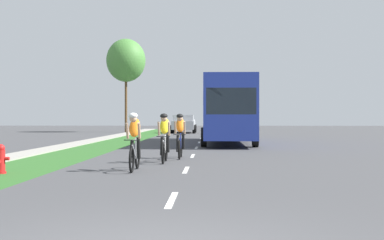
{
  "coord_description": "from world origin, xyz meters",
  "views": [
    {
      "loc": [
        0.7,
        -5.36,
        1.47
      ],
      "look_at": [
        -0.34,
        22.29,
        1.3
      ],
      "focal_mm": 47.79,
      "sensor_mm": 36.0,
      "label": 1
    }
  ],
  "objects_px": {
    "fire_hydrant_red": "(1,159)",
    "bus_blue": "(227,108)",
    "cyclist_trailing": "(165,137)",
    "cyclist_distant": "(180,135)",
    "street_tree_far": "(126,61)",
    "cyclist_lead": "(134,141)",
    "pickup_silver": "(184,124)"
  },
  "relations": [
    {
      "from": "street_tree_far",
      "to": "bus_blue",
      "type": "bearing_deg",
      "value": -65.95
    },
    {
      "from": "fire_hydrant_red",
      "to": "pickup_silver",
      "type": "xyz_separation_m",
      "value": [
        2.93,
        33.84,
        0.46
      ]
    },
    {
      "from": "cyclist_lead",
      "to": "cyclist_distant",
      "type": "bearing_deg",
      "value": 76.71
    },
    {
      "from": "cyclist_trailing",
      "to": "street_tree_far",
      "type": "height_order",
      "value": "street_tree_far"
    },
    {
      "from": "fire_hydrant_red",
      "to": "cyclist_trailing",
      "type": "xyz_separation_m",
      "value": [
        3.94,
        3.34,
        0.44
      ]
    },
    {
      "from": "fire_hydrant_red",
      "to": "cyclist_lead",
      "type": "relative_size",
      "value": 0.44
    },
    {
      "from": "cyclist_lead",
      "to": "cyclist_trailing",
      "type": "xyz_separation_m",
      "value": [
        0.59,
        2.53,
        0.0
      ]
    },
    {
      "from": "cyclist_lead",
      "to": "street_tree_far",
      "type": "distance_m",
      "value": 36.37
    },
    {
      "from": "cyclist_trailing",
      "to": "cyclist_distant",
      "type": "bearing_deg",
      "value": 76.38
    },
    {
      "from": "fire_hydrant_red",
      "to": "bus_blue",
      "type": "height_order",
      "value": "bus_blue"
    },
    {
      "from": "fire_hydrant_red",
      "to": "bus_blue",
      "type": "relative_size",
      "value": 0.07
    },
    {
      "from": "cyclist_trailing",
      "to": "cyclist_distant",
      "type": "distance_m",
      "value": 1.72
    },
    {
      "from": "bus_blue",
      "to": "pickup_silver",
      "type": "relative_size",
      "value": 2.27
    },
    {
      "from": "cyclist_trailing",
      "to": "pickup_silver",
      "type": "distance_m",
      "value": 30.52
    },
    {
      "from": "fire_hydrant_red",
      "to": "street_tree_far",
      "type": "xyz_separation_m",
      "value": [
        -2.8,
        36.12,
        6.55
      ]
    },
    {
      "from": "cyclist_lead",
      "to": "pickup_silver",
      "type": "xyz_separation_m",
      "value": [
        -0.42,
        33.03,
        0.02
      ]
    },
    {
      "from": "cyclist_distant",
      "to": "pickup_silver",
      "type": "distance_m",
      "value": 28.87
    },
    {
      "from": "fire_hydrant_red",
      "to": "bus_blue",
      "type": "bearing_deg",
      "value": 67.96
    },
    {
      "from": "cyclist_lead",
      "to": "cyclist_trailing",
      "type": "distance_m",
      "value": 2.6
    },
    {
      "from": "fire_hydrant_red",
      "to": "street_tree_far",
      "type": "relative_size",
      "value": 0.08
    },
    {
      "from": "cyclist_distant",
      "to": "street_tree_far",
      "type": "bearing_deg",
      "value": 102.94
    },
    {
      "from": "cyclist_distant",
      "to": "bus_blue",
      "type": "height_order",
      "value": "bus_blue"
    },
    {
      "from": "cyclist_lead",
      "to": "bus_blue",
      "type": "relative_size",
      "value": 0.15
    },
    {
      "from": "cyclist_distant",
      "to": "pickup_silver",
      "type": "xyz_separation_m",
      "value": [
        -1.42,
        28.83,
        0.02
      ]
    },
    {
      "from": "cyclist_trailing",
      "to": "bus_blue",
      "type": "height_order",
      "value": "bus_blue"
    },
    {
      "from": "fire_hydrant_red",
      "to": "cyclist_distant",
      "type": "relative_size",
      "value": 0.44
    },
    {
      "from": "cyclist_trailing",
      "to": "cyclist_distant",
      "type": "xyz_separation_m",
      "value": [
        0.41,
        1.67,
        0.0
      ]
    },
    {
      "from": "cyclist_trailing",
      "to": "bus_blue",
      "type": "bearing_deg",
      "value": 79.0
    },
    {
      "from": "cyclist_lead",
      "to": "cyclist_distant",
      "type": "xyz_separation_m",
      "value": [
        0.99,
        4.2,
        0.0
      ]
    },
    {
      "from": "cyclist_lead",
      "to": "cyclist_trailing",
      "type": "bearing_deg",
      "value": 76.92
    },
    {
      "from": "cyclist_lead",
      "to": "cyclist_distant",
      "type": "distance_m",
      "value": 4.32
    },
    {
      "from": "cyclist_trailing",
      "to": "street_tree_far",
      "type": "bearing_deg",
      "value": 101.62
    }
  ]
}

